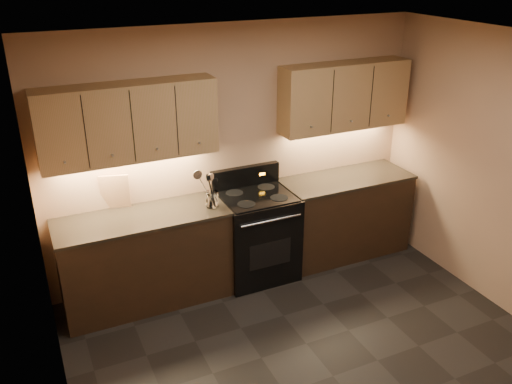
# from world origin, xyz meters

# --- Properties ---
(floor) EXTENTS (4.00, 4.00, 0.00)m
(floor) POSITION_xyz_m (0.00, 0.00, 0.00)
(floor) COLOR black
(floor) RESTS_ON ground
(ceiling) EXTENTS (4.00, 4.00, 0.00)m
(ceiling) POSITION_xyz_m (0.00, 0.00, 2.60)
(ceiling) COLOR silver
(ceiling) RESTS_ON wall_back
(wall_back) EXTENTS (4.00, 0.04, 2.60)m
(wall_back) POSITION_xyz_m (0.00, 2.00, 1.30)
(wall_back) COLOR tan
(wall_back) RESTS_ON ground
(wall_left) EXTENTS (0.04, 4.00, 2.60)m
(wall_left) POSITION_xyz_m (-2.00, 0.00, 1.30)
(wall_left) COLOR tan
(wall_left) RESTS_ON ground
(counter_left) EXTENTS (1.62, 0.62, 0.93)m
(counter_left) POSITION_xyz_m (-1.10, 1.70, 0.47)
(counter_left) COLOR black
(counter_left) RESTS_ON ground
(counter_right) EXTENTS (1.46, 0.62, 0.93)m
(counter_right) POSITION_xyz_m (1.18, 1.70, 0.47)
(counter_right) COLOR black
(counter_right) RESTS_ON ground
(stove) EXTENTS (0.76, 0.68, 1.14)m
(stove) POSITION_xyz_m (0.08, 1.68, 0.48)
(stove) COLOR black
(stove) RESTS_ON ground
(upper_cab_left) EXTENTS (1.60, 0.30, 0.70)m
(upper_cab_left) POSITION_xyz_m (-1.10, 1.85, 1.80)
(upper_cab_left) COLOR #A97954
(upper_cab_left) RESTS_ON wall_back
(upper_cab_right) EXTENTS (1.44, 0.30, 0.70)m
(upper_cab_right) POSITION_xyz_m (1.18, 1.85, 1.80)
(upper_cab_right) COLOR #A97954
(upper_cab_right) RESTS_ON wall_back
(outlet_plate) EXTENTS (0.08, 0.01, 0.12)m
(outlet_plate) POSITION_xyz_m (-1.30, 1.99, 1.12)
(outlet_plate) COLOR #B2B5BA
(outlet_plate) RESTS_ON wall_back
(utensil_crock) EXTENTS (0.13, 0.13, 0.15)m
(utensil_crock) POSITION_xyz_m (-0.42, 1.62, 1.00)
(utensil_crock) COLOR white
(utensil_crock) RESTS_ON counter_left
(cutting_board) EXTENTS (0.28, 0.13, 0.35)m
(cutting_board) POSITION_xyz_m (-1.27, 1.97, 1.10)
(cutting_board) COLOR tan
(cutting_board) RESTS_ON counter_left
(wooden_spoon) EXTENTS (0.12, 0.10, 0.32)m
(wooden_spoon) POSITION_xyz_m (-0.45, 1.62, 1.10)
(wooden_spoon) COLOR tan
(wooden_spoon) RESTS_ON utensil_crock
(black_spoon) EXTENTS (0.08, 0.15, 0.32)m
(black_spoon) POSITION_xyz_m (-0.43, 1.63, 1.10)
(black_spoon) COLOR black
(black_spoon) RESTS_ON utensil_crock
(black_turner) EXTENTS (0.15, 0.11, 0.34)m
(black_turner) POSITION_xyz_m (-0.40, 1.60, 1.11)
(black_turner) COLOR black
(black_turner) RESTS_ON utensil_crock
(steel_spatula) EXTENTS (0.15, 0.12, 0.34)m
(steel_spatula) POSITION_xyz_m (-0.38, 1.64, 1.11)
(steel_spatula) COLOR silver
(steel_spatula) RESTS_ON utensil_crock
(steel_skimmer) EXTENTS (0.25, 0.10, 0.40)m
(steel_skimmer) POSITION_xyz_m (-0.40, 1.61, 1.14)
(steel_skimmer) COLOR silver
(steel_skimmer) RESTS_ON utensil_crock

